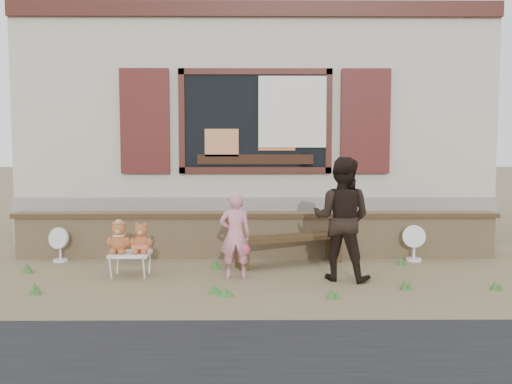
{
  "coord_description": "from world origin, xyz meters",
  "views": [
    {
      "loc": [
        -0.06,
        -6.94,
        1.61
      ],
      "look_at": [
        0.0,
        0.6,
        1.0
      ],
      "focal_mm": 38.0,
      "sensor_mm": 36.0,
      "label": 1
    }
  ],
  "objects_px": {
    "adult": "(342,219)",
    "teddy_bear_right": "(141,237)",
    "teddy_bear_left": "(119,237)",
    "bench": "(290,243)",
    "folding_chair": "(130,255)",
    "child": "(235,235)"
  },
  "relations": [
    {
      "from": "bench",
      "to": "child",
      "type": "bearing_deg",
      "value": -154.93
    },
    {
      "from": "teddy_bear_left",
      "to": "child",
      "type": "height_order",
      "value": "child"
    },
    {
      "from": "teddy_bear_right",
      "to": "child",
      "type": "height_order",
      "value": "child"
    },
    {
      "from": "bench",
      "to": "teddy_bear_right",
      "type": "xyz_separation_m",
      "value": [
        -1.92,
        -0.64,
        0.19
      ]
    },
    {
      "from": "teddy_bear_right",
      "to": "child",
      "type": "xyz_separation_m",
      "value": [
        1.19,
        -0.12,
        0.05
      ]
    },
    {
      "from": "folding_chair",
      "to": "teddy_bear_right",
      "type": "xyz_separation_m",
      "value": [
        0.14,
        0.0,
        0.22
      ]
    },
    {
      "from": "teddy_bear_left",
      "to": "teddy_bear_right",
      "type": "distance_m",
      "value": 0.28
    },
    {
      "from": "adult",
      "to": "teddy_bear_right",
      "type": "bearing_deg",
      "value": 17.35
    },
    {
      "from": "bench",
      "to": "teddy_bear_right",
      "type": "distance_m",
      "value": 2.03
    },
    {
      "from": "teddy_bear_left",
      "to": "teddy_bear_right",
      "type": "bearing_deg",
      "value": -0.0
    },
    {
      "from": "child",
      "to": "adult",
      "type": "bearing_deg",
      "value": 171.77
    },
    {
      "from": "teddy_bear_right",
      "to": "child",
      "type": "bearing_deg",
      "value": -5.68
    },
    {
      "from": "folding_chair",
      "to": "child",
      "type": "distance_m",
      "value": 1.36
    },
    {
      "from": "bench",
      "to": "adult",
      "type": "bearing_deg",
      "value": -76.71
    },
    {
      "from": "folding_chair",
      "to": "adult",
      "type": "relative_size",
      "value": 0.32
    },
    {
      "from": "folding_chair",
      "to": "teddy_bear_right",
      "type": "bearing_deg",
      "value": -0.0
    },
    {
      "from": "teddy_bear_right",
      "to": "adult",
      "type": "xyz_separation_m",
      "value": [
        2.49,
        -0.2,
        0.26
      ]
    },
    {
      "from": "bench",
      "to": "adult",
      "type": "distance_m",
      "value": 1.12
    },
    {
      "from": "teddy_bear_right",
      "to": "teddy_bear_left",
      "type": "bearing_deg",
      "value": 180.0
    },
    {
      "from": "teddy_bear_left",
      "to": "adult",
      "type": "height_order",
      "value": "adult"
    },
    {
      "from": "folding_chair",
      "to": "adult",
      "type": "distance_m",
      "value": 2.69
    },
    {
      "from": "folding_chair",
      "to": "child",
      "type": "xyz_separation_m",
      "value": [
        1.33,
        -0.12,
        0.27
      ]
    }
  ]
}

